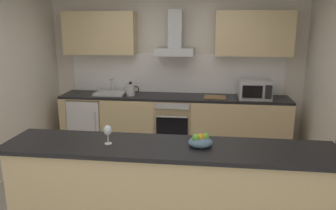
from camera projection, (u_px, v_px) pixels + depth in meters
ground at (158, 196)px, 4.05m from camera, size 5.28×4.96×0.02m
wall_back at (176, 69)px, 5.71m from camera, size 5.28×0.12×2.60m
backsplash_tile at (175, 73)px, 5.65m from camera, size 3.63×0.02×0.66m
counter_back at (173, 122)px, 5.54m from camera, size 3.76×0.60×0.90m
counter_island at (168, 194)px, 3.10m from camera, size 3.05×0.64×0.98m
upper_cabinets at (175, 33)px, 5.34m from camera, size 3.71×0.32×0.70m
oven at (174, 122)px, 5.51m from camera, size 0.60×0.62×0.80m
refrigerator at (89, 121)px, 5.70m from camera, size 0.58×0.60×0.85m
microwave at (255, 90)px, 5.19m from camera, size 0.50×0.38×0.30m
sink at (111, 93)px, 5.54m from camera, size 0.50×0.40×0.26m
kettle at (131, 89)px, 5.44m from camera, size 0.29×0.15×0.24m
range_hood at (175, 41)px, 5.32m from camera, size 0.62×0.45×0.72m
wine_glass at (108, 131)px, 3.01m from camera, size 0.08×0.08×0.18m
fruit_bowl at (200, 141)px, 2.97m from camera, size 0.22×0.22×0.13m
chopping_board at (215, 97)px, 5.30m from camera, size 0.35×0.24×0.02m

